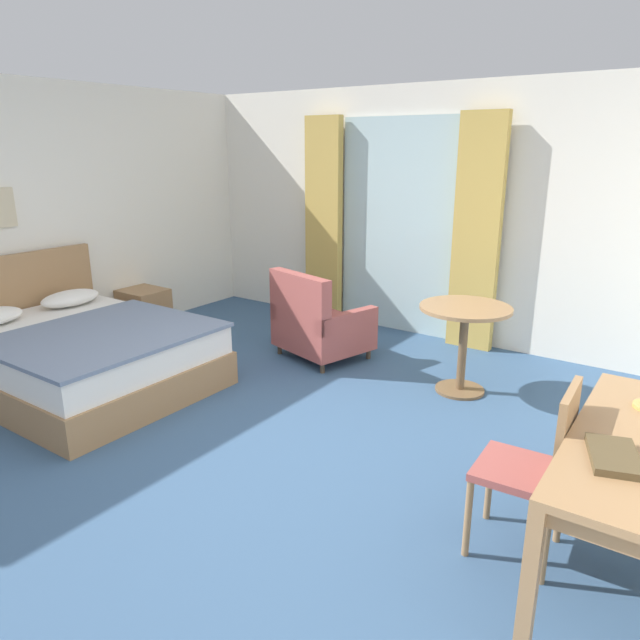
{
  "coord_description": "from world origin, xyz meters",
  "views": [
    {
      "loc": [
        2.6,
        -2.75,
        1.99
      ],
      "look_at": [
        0.38,
        0.39,
        0.83
      ],
      "focal_mm": 32.68,
      "sensor_mm": 36.0,
      "label": 1
    }
  ],
  "objects_px": {
    "closed_book": "(614,456)",
    "armchair_by_window": "(318,325)",
    "round_cafe_table": "(464,328)",
    "nightstand": "(144,310)",
    "bed": "(78,353)",
    "desk_chair": "(538,463)"
  },
  "relations": [
    {
      "from": "desk_chair",
      "to": "nightstand",
      "type": "bearing_deg",
      "value": 164.14
    },
    {
      "from": "round_cafe_table",
      "to": "armchair_by_window",
      "type": "bearing_deg",
      "value": -178.85
    },
    {
      "from": "bed",
      "to": "closed_book",
      "type": "height_order",
      "value": "bed"
    },
    {
      "from": "closed_book",
      "to": "round_cafe_table",
      "type": "xyz_separation_m",
      "value": [
        -1.42,
        2.0,
        -0.24
      ]
    },
    {
      "from": "bed",
      "to": "round_cafe_table",
      "type": "distance_m",
      "value": 3.25
    },
    {
      "from": "desk_chair",
      "to": "armchair_by_window",
      "type": "xyz_separation_m",
      "value": [
        -2.51,
        1.71,
        -0.18
      ]
    },
    {
      "from": "nightstand",
      "to": "closed_book",
      "type": "xyz_separation_m",
      "value": [
        4.95,
        -1.57,
        0.56
      ]
    },
    {
      "from": "armchair_by_window",
      "to": "bed",
      "type": "bearing_deg",
      "value": -126.59
    },
    {
      "from": "bed",
      "to": "closed_book",
      "type": "xyz_separation_m",
      "value": [
        4.14,
        -0.24,
        0.5
      ]
    },
    {
      "from": "bed",
      "to": "nightstand",
      "type": "bearing_deg",
      "value": 121.28
    },
    {
      "from": "desk_chair",
      "to": "closed_book",
      "type": "relative_size",
      "value": 3.01
    },
    {
      "from": "desk_chair",
      "to": "armchair_by_window",
      "type": "relative_size",
      "value": 0.99
    },
    {
      "from": "closed_book",
      "to": "round_cafe_table",
      "type": "distance_m",
      "value": 2.46
    },
    {
      "from": "nightstand",
      "to": "armchair_by_window",
      "type": "distance_m",
      "value": 2.13
    },
    {
      "from": "bed",
      "to": "nightstand",
      "type": "xyz_separation_m",
      "value": [
        -0.81,
        1.33,
        -0.06
      ]
    },
    {
      "from": "nightstand",
      "to": "bed",
      "type": "bearing_deg",
      "value": -58.72
    },
    {
      "from": "closed_book",
      "to": "armchair_by_window",
      "type": "height_order",
      "value": "armchair_by_window"
    },
    {
      "from": "armchair_by_window",
      "to": "round_cafe_table",
      "type": "relative_size",
      "value": 1.26
    },
    {
      "from": "desk_chair",
      "to": "closed_book",
      "type": "xyz_separation_m",
      "value": [
        0.34,
        -0.26,
        0.27
      ]
    },
    {
      "from": "closed_book",
      "to": "armchair_by_window",
      "type": "bearing_deg",
      "value": 127.43
    },
    {
      "from": "round_cafe_table",
      "to": "bed",
      "type": "bearing_deg",
      "value": -147.16
    },
    {
      "from": "desk_chair",
      "to": "bed",
      "type": "bearing_deg",
      "value": -179.66
    }
  ]
}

